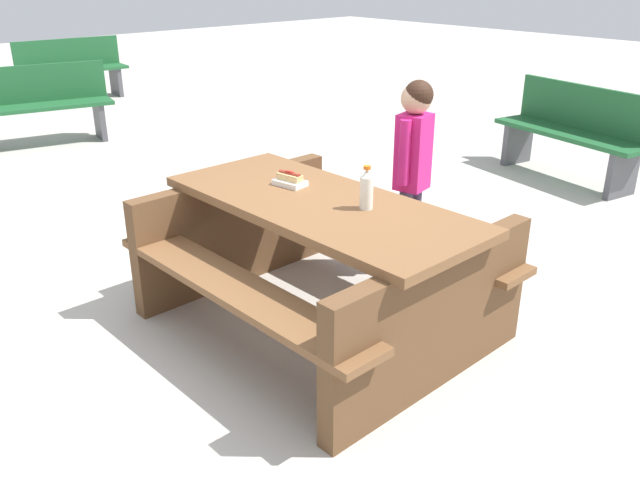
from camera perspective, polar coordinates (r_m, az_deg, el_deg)
ground_plane at (r=3.78m, az=0.00°, el=-7.33°), size 30.00×30.00×0.00m
picnic_table at (r=3.57m, az=0.00°, el=-1.18°), size 1.82×1.43×0.75m
soda_bottle at (r=3.32m, az=4.05°, el=4.41°), size 0.07×0.07×0.23m
hotdog_tray at (r=3.69m, az=-2.62°, el=5.20°), size 0.20×0.14×0.08m
child_in_coat at (r=4.19m, az=8.09°, el=7.47°), size 0.21×0.30×1.25m
park_bench_near at (r=6.59m, az=21.15°, el=8.79°), size 1.55×0.68×0.85m
park_bench_mid at (r=7.97m, az=-23.08°, el=10.79°), size 0.71×1.55×0.85m
park_bench_far at (r=10.45m, az=-20.64°, el=13.73°), size 0.52×1.53×0.85m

